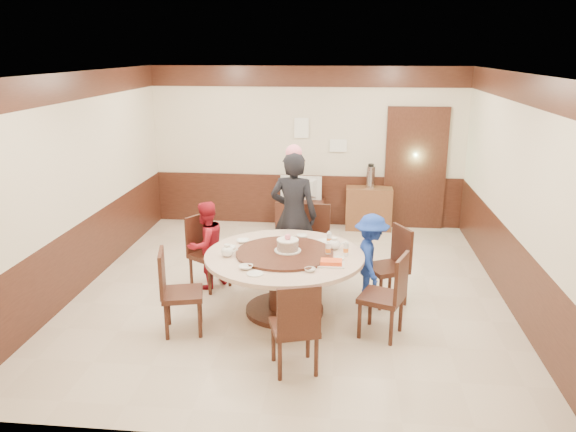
# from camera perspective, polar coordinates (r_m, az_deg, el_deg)

# --- Properties ---
(room) EXTENTS (6.00, 6.04, 2.84)m
(room) POSITION_cam_1_polar(r_m,az_deg,el_deg) (7.17, 0.34, 0.45)
(room) COLOR beige
(room) RESTS_ON ground
(banquet_table) EXTENTS (1.88, 1.88, 0.78)m
(banquet_table) POSITION_cam_1_polar(r_m,az_deg,el_deg) (6.71, -0.35, -5.61)
(banquet_table) COLOR #391A12
(banquet_table) RESTS_ON ground
(chair_0) EXTENTS (0.60, 0.60, 0.97)m
(chair_0) POSITION_cam_1_polar(r_m,az_deg,el_deg) (7.19, 10.06, -6.32)
(chair_0) COLOR #391A12
(chair_0) RESTS_ON ground
(chair_1) EXTENTS (0.46, 0.47, 0.97)m
(chair_1) POSITION_cam_1_polar(r_m,az_deg,el_deg) (7.96, 2.61, -3.74)
(chair_1) COLOR #391A12
(chair_1) RESTS_ON ground
(chair_2) EXTENTS (0.61, 0.61, 0.97)m
(chair_2) POSITION_cam_1_polar(r_m,az_deg,el_deg) (7.59, -8.03, -4.96)
(chair_2) COLOR #391A12
(chair_2) RESTS_ON ground
(chair_3) EXTENTS (0.54, 0.53, 0.97)m
(chair_3) POSITION_cam_1_polar(r_m,az_deg,el_deg) (6.48, -10.80, -8.99)
(chair_3) COLOR #391A12
(chair_3) RESTS_ON ground
(chair_4) EXTENTS (0.55, 0.56, 0.97)m
(chair_4) POSITION_cam_1_polar(r_m,az_deg,el_deg) (5.66, 0.70, -12.68)
(chair_4) COLOR #391A12
(chair_4) RESTS_ON ground
(chair_5) EXTENTS (0.57, 0.57, 0.97)m
(chair_5) POSITION_cam_1_polar(r_m,az_deg,el_deg) (6.37, 9.60, -9.40)
(chair_5) COLOR #391A12
(chair_5) RESTS_ON ground
(person_standing) EXTENTS (0.70, 0.51, 1.78)m
(person_standing) POSITION_cam_1_polar(r_m,az_deg,el_deg) (7.66, 0.57, 0.04)
(person_standing) COLOR black
(person_standing) RESTS_ON ground
(person_red) EXTENTS (0.70, 0.72, 1.18)m
(person_red) POSITION_cam_1_polar(r_m,az_deg,el_deg) (7.50, -8.32, -2.93)
(person_red) COLOR #A31523
(person_red) RESTS_ON ground
(person_blue) EXTENTS (0.46, 0.76, 1.15)m
(person_blue) POSITION_cam_1_polar(r_m,az_deg,el_deg) (7.04, 8.42, -4.36)
(person_blue) COLOR #18369D
(person_blue) RESTS_ON ground
(birthday_cake) EXTENTS (0.32, 0.32, 0.21)m
(birthday_cake) POSITION_cam_1_polar(r_m,az_deg,el_deg) (6.63, -0.03, -2.96)
(birthday_cake) COLOR white
(birthday_cake) RESTS_ON banquet_table
(teapot_left) EXTENTS (0.17, 0.15, 0.13)m
(teapot_left) POSITION_cam_1_polar(r_m,az_deg,el_deg) (6.59, -6.19, -3.59)
(teapot_left) COLOR white
(teapot_left) RESTS_ON banquet_table
(teapot_right) EXTENTS (0.17, 0.15, 0.13)m
(teapot_right) POSITION_cam_1_polar(r_m,az_deg,el_deg) (6.80, 4.71, -2.90)
(teapot_right) COLOR white
(teapot_right) RESTS_ON banquet_table
(bowl_0) EXTENTS (0.16, 0.16, 0.04)m
(bowl_0) POSITION_cam_1_polar(r_m,az_deg,el_deg) (7.04, -4.59, -2.55)
(bowl_0) COLOR white
(bowl_0) RESTS_ON banquet_table
(bowl_1) EXTENTS (0.12, 0.12, 0.04)m
(bowl_1) POSITION_cam_1_polar(r_m,az_deg,el_deg) (6.13, 2.25, -5.48)
(bowl_1) COLOR white
(bowl_1) RESTS_ON banquet_table
(bowl_2) EXTENTS (0.15, 0.15, 0.04)m
(bowl_2) POSITION_cam_1_polar(r_m,az_deg,el_deg) (6.21, -4.29, -5.21)
(bowl_2) COLOR white
(bowl_2) RESTS_ON banquet_table
(bowl_3) EXTENTS (0.12, 0.12, 0.04)m
(bowl_3) POSITION_cam_1_polar(r_m,az_deg,el_deg) (6.46, 5.20, -4.37)
(bowl_3) COLOR white
(bowl_3) RESTS_ON banquet_table
(bowl_4) EXTENTS (0.14, 0.14, 0.03)m
(bowl_4) POSITION_cam_1_polar(r_m,az_deg,el_deg) (6.83, -5.88, -3.22)
(bowl_4) COLOR white
(bowl_4) RESTS_ON banquet_table
(bowl_5) EXTENTS (0.14, 0.14, 0.04)m
(bowl_5) POSITION_cam_1_polar(r_m,az_deg,el_deg) (7.18, 1.44, -2.09)
(bowl_5) COLOR white
(bowl_5) RESTS_ON banquet_table
(saucer_near) EXTENTS (0.18, 0.18, 0.01)m
(saucer_near) POSITION_cam_1_polar(r_m,az_deg,el_deg) (6.07, -3.38, -5.88)
(saucer_near) COLOR white
(saucer_near) RESTS_ON banquet_table
(saucer_far) EXTENTS (0.18, 0.18, 0.01)m
(saucer_far) POSITION_cam_1_polar(r_m,az_deg,el_deg) (7.07, 3.72, -2.55)
(saucer_far) COLOR white
(saucer_far) RESTS_ON banquet_table
(shrimp_platter) EXTENTS (0.30, 0.20, 0.06)m
(shrimp_platter) POSITION_cam_1_polar(r_m,az_deg,el_deg) (6.31, 4.42, -4.78)
(shrimp_platter) COLOR white
(shrimp_platter) RESTS_ON banquet_table
(bottle_0) EXTENTS (0.06, 0.06, 0.16)m
(bottle_0) POSITION_cam_1_polar(r_m,az_deg,el_deg) (6.57, 4.09, -3.41)
(bottle_0) COLOR white
(bottle_0) RESTS_ON banquet_table
(bottle_1) EXTENTS (0.06, 0.06, 0.16)m
(bottle_1) POSITION_cam_1_polar(r_m,az_deg,el_deg) (6.59, 5.90, -3.38)
(bottle_1) COLOR white
(bottle_1) RESTS_ON banquet_table
(bottle_2) EXTENTS (0.06, 0.06, 0.16)m
(bottle_2) POSITION_cam_1_polar(r_m,az_deg,el_deg) (6.92, 4.19, -2.35)
(bottle_2) COLOR white
(bottle_2) RESTS_ON banquet_table
(tv_stand) EXTENTS (0.85, 0.45, 0.50)m
(tv_stand) POSITION_cam_1_polar(r_m,az_deg,el_deg) (10.02, 1.25, 0.25)
(tv_stand) COLOR #391A12
(tv_stand) RESTS_ON ground
(television) EXTENTS (0.74, 0.15, 0.42)m
(television) POSITION_cam_1_polar(r_m,az_deg,el_deg) (9.90, 1.26, 2.81)
(television) COLOR gray
(television) RESTS_ON tv_stand
(side_cabinet) EXTENTS (0.80, 0.40, 0.75)m
(side_cabinet) POSITION_cam_1_polar(r_m,az_deg,el_deg) (10.00, 8.19, 0.78)
(side_cabinet) COLOR brown
(side_cabinet) RESTS_ON ground
(thermos) EXTENTS (0.15, 0.15, 0.38)m
(thermos) POSITION_cam_1_polar(r_m,az_deg,el_deg) (9.86, 8.38, 3.94)
(thermos) COLOR silver
(thermos) RESTS_ON side_cabinet
(notice_left) EXTENTS (0.25, 0.00, 0.35)m
(notice_left) POSITION_cam_1_polar(r_m,az_deg,el_deg) (9.91, 1.37, 8.94)
(notice_left) COLOR white
(notice_left) RESTS_ON room
(notice_right) EXTENTS (0.30, 0.00, 0.22)m
(notice_right) POSITION_cam_1_polar(r_m,az_deg,el_deg) (9.93, 5.13, 7.13)
(notice_right) COLOR white
(notice_right) RESTS_ON room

